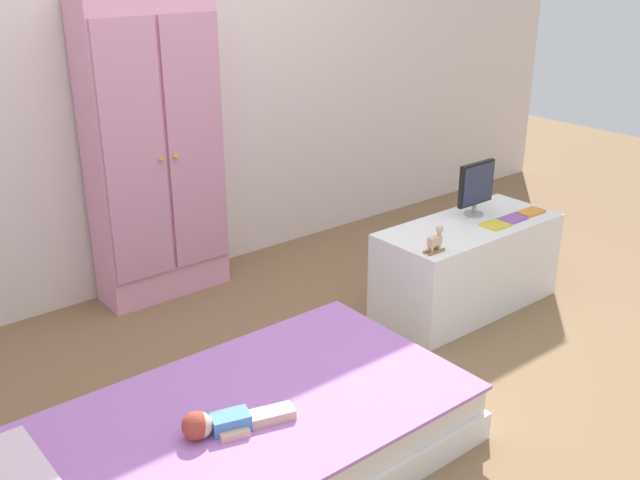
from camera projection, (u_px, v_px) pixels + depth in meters
name	position (u px, v px, depth m)	size (l,w,h in m)	color
ground_plane	(358.00, 396.00, 3.13)	(10.00, 10.00, 0.02)	brown
back_wall	(155.00, 30.00, 3.75)	(6.40, 0.05, 2.70)	silver
bed	(221.00, 451.00, 2.59)	(1.83, 0.91, 0.24)	white
doll	(218.00, 423.00, 2.48)	(0.39, 0.18, 0.10)	#4C84C6
wardrobe	(154.00, 151.00, 3.75)	(0.67, 0.29, 1.55)	#E599BC
tv_stand	(467.00, 265.00, 3.80)	(0.98, 0.43, 0.45)	white
tv_monitor	(476.00, 186.00, 3.77)	(0.24, 0.10, 0.28)	#99999E
rocking_horse_toy	(436.00, 240.00, 3.36)	(0.10, 0.04, 0.12)	#8E6642
book_yellow	(495.00, 225.00, 3.68)	(0.13, 0.11, 0.01)	gold
book_purple	(512.00, 219.00, 3.76)	(0.14, 0.09, 0.01)	#8E51B2
book_orange	(531.00, 212.00, 3.85)	(0.15, 0.08, 0.01)	orange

